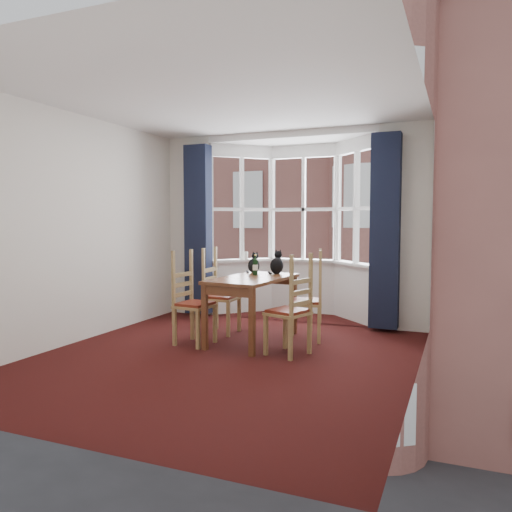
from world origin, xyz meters
The scene contains 22 objects.
floor centered at (0.00, 0.00, 0.00)m, with size 4.50×4.50×0.00m, color black.
ceiling centered at (0.00, 0.00, 2.80)m, with size 4.50×4.50×0.00m, color white.
wall_left centered at (-2.00, 0.00, 1.40)m, with size 4.50×4.50×0.00m, color silver.
wall_right centered at (2.00, 0.00, 1.40)m, with size 4.50×4.50×0.00m, color silver.
wall_near centered at (0.00, -2.25, 1.40)m, with size 4.00×4.00×0.00m, color silver.
wall_back_pier_left centered at (-1.65, 2.25, 1.40)m, with size 0.70×0.12×2.80m, color silver.
wall_back_pier_right centered at (1.65, 2.25, 1.40)m, with size 0.70×0.12×2.80m, color silver.
bay_window centered at (0.00, 2.75, 1.40)m, with size 2.76×0.94×2.80m.
curtain_left centered at (-1.42, 2.07, 1.35)m, with size 0.38×0.22×2.60m, color #171D34.
curtain_right centered at (1.42, 2.07, 1.35)m, with size 0.38×0.22×2.60m, color #171D34.
dining_table centered at (0.00, 0.87, 0.69)m, with size 0.81×1.38×0.80m.
chair_left_near centered at (-0.68, 0.48, 0.47)m, with size 0.44×0.46×0.92m.
chair_left_far centered at (-0.64, 1.13, 0.47)m, with size 0.41×0.43×0.92m.
chair_right_near centered at (0.69, 0.43, 0.47)m, with size 0.51×0.52×0.92m.
chair_right_far centered at (0.67, 1.21, 0.47)m, with size 0.50×0.51×0.92m.
cat_left centered at (-0.19, 1.36, 0.91)m, with size 0.17×0.23×0.29m.
cat_right centered at (0.14, 1.35, 0.93)m, with size 0.19×0.25×0.32m.
wine_bottle centered at (-0.06, 1.10, 0.92)m, with size 0.07×0.07×0.26m.
candle_tall centered at (-0.84, 2.60, 0.93)m, with size 0.06×0.06×0.12m, color white.
candle_short centered at (-0.72, 2.63, 0.91)m, with size 0.06×0.06×0.09m, color white.
street centered at (0.00, 32.25, -6.00)m, with size 80.00×80.00×0.00m, color #333335.
tenement_building centered at (0.00, 14.01, 1.60)m, with size 18.40×7.80×15.20m.
Camera 1 is at (2.36, -4.76, 1.51)m, focal length 35.00 mm.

